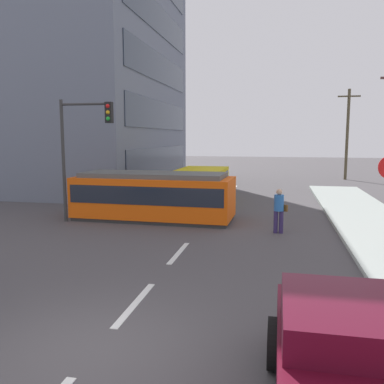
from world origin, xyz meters
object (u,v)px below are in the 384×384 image
(streetcar_tram, at_px, (154,195))
(traffic_light_mast, at_px, (82,138))
(pedestrian_crossing, at_px, (279,208))
(pickup_truck_parked, at_px, (366,383))
(city_bus, at_px, (201,183))
(utility_pole_far, at_px, (347,133))

(streetcar_tram, bearing_deg, traffic_light_mast, -156.59)
(pedestrian_crossing, distance_m, pickup_truck_parked, 10.76)
(pickup_truck_parked, bearing_deg, city_bus, 106.54)
(streetcar_tram, relative_size, utility_pole_far, 0.92)
(utility_pole_far, bearing_deg, pedestrian_crossing, -104.78)
(streetcar_tram, distance_m, pedestrian_crossing, 5.56)
(streetcar_tram, distance_m, traffic_light_mast, 3.84)
(pedestrian_crossing, distance_m, utility_pole_far, 22.08)
(city_bus, bearing_deg, streetcar_tram, -102.27)
(pedestrian_crossing, height_order, traffic_light_mast, traffic_light_mast)
(streetcar_tram, xyz_separation_m, utility_pole_far, (10.92, 19.60, 2.88))
(streetcar_tram, bearing_deg, pedestrian_crossing, -16.16)
(traffic_light_mast, distance_m, utility_pole_far, 24.84)
(traffic_light_mast, relative_size, utility_pole_far, 0.68)
(city_bus, xyz_separation_m, traffic_light_mast, (-3.82, -6.32, 2.50))
(pickup_truck_parked, bearing_deg, traffic_light_mast, 129.02)
(city_bus, distance_m, pickup_truck_parked, 18.16)
(pedestrian_crossing, bearing_deg, city_bus, 122.24)
(pickup_truck_parked, xyz_separation_m, utility_pole_far, (4.63, 31.86, 3.15))
(streetcar_tram, distance_m, city_bus, 5.27)
(city_bus, height_order, utility_pole_far, utility_pole_far)
(pedestrian_crossing, xyz_separation_m, traffic_light_mast, (-8.04, 0.38, 2.60))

